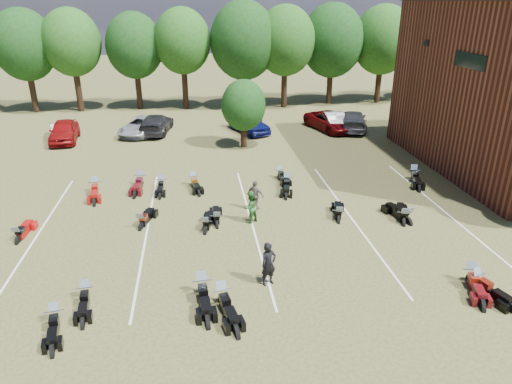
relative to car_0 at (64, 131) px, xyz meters
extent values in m
plane|color=brown|center=(15.46, -18.79, -0.80)|extent=(160.00, 160.00, 0.00)
imported|color=maroon|center=(0.00, 0.00, 0.00)|extent=(2.35, 4.88, 1.61)
imported|color=silver|center=(-0.51, 0.86, -0.15)|extent=(2.58, 4.20, 1.31)
imported|color=gray|center=(5.64, 1.24, -0.12)|extent=(3.78, 5.42, 1.38)
imported|color=black|center=(6.80, 1.55, -0.05)|extent=(2.85, 5.45, 1.51)
imported|color=#0B1153|center=(14.32, 0.71, 0.00)|extent=(3.53, 5.10, 1.61)
imported|color=#A4A39F|center=(21.36, 0.96, -0.06)|extent=(1.63, 4.53, 1.49)
imported|color=#5C0508|center=(21.14, 0.51, -0.06)|extent=(3.96, 5.82, 1.48)
imported|color=#36363B|center=(23.00, 0.36, -0.03)|extent=(3.63, 5.76, 1.56)
imported|color=black|center=(12.44, -21.01, 0.07)|extent=(0.75, 0.63, 1.75)
imported|color=#2E6827|center=(12.41, -15.69, 0.00)|extent=(0.99, 0.95, 1.61)
imported|color=#5C574F|center=(12.84, -14.29, 0.00)|extent=(0.99, 0.88, 1.61)
cube|color=black|center=(24.81, -6.79, 6.70)|extent=(0.30, 0.40, 0.30)
cube|color=black|center=(24.93, -11.79, 6.20)|extent=(0.06, 3.00, 0.80)
cylinder|color=black|center=(-5.54, 10.21, 1.24)|extent=(0.58, 0.58, 4.08)
ellipsoid|color=#1E4C19|center=(-5.54, 10.21, 5.53)|extent=(6.00, 6.00, 6.90)
cylinder|color=black|center=(-0.54, 10.21, 1.24)|extent=(0.58, 0.58, 4.08)
ellipsoid|color=#1E4C19|center=(-0.54, 10.21, 5.53)|extent=(6.00, 6.00, 6.90)
cylinder|color=black|center=(4.46, 10.21, 1.24)|extent=(0.57, 0.58, 4.08)
ellipsoid|color=#1E4C19|center=(4.46, 10.21, 5.53)|extent=(6.00, 6.00, 6.90)
cylinder|color=black|center=(9.46, 10.21, 1.24)|extent=(0.57, 0.58, 4.08)
ellipsoid|color=#1E4C19|center=(9.46, 10.21, 5.53)|extent=(6.00, 6.00, 6.90)
cylinder|color=black|center=(14.46, 10.21, 1.24)|extent=(0.58, 0.58, 4.08)
ellipsoid|color=#1E4C19|center=(14.46, 10.21, 5.53)|extent=(6.00, 6.00, 6.90)
cylinder|color=black|center=(19.46, 10.21, 1.24)|extent=(0.57, 0.58, 4.08)
ellipsoid|color=#1E4C19|center=(19.46, 10.21, 5.53)|extent=(6.00, 6.00, 6.90)
cylinder|color=black|center=(24.46, 10.21, 1.24)|extent=(0.57, 0.58, 4.08)
ellipsoid|color=#1E4C19|center=(24.46, 10.21, 5.53)|extent=(6.00, 6.00, 6.90)
cylinder|color=black|center=(29.46, 10.21, 1.24)|extent=(0.57, 0.58, 4.08)
ellipsoid|color=#1E4C19|center=(29.46, 10.21, 5.53)|extent=(6.00, 6.00, 6.90)
cylinder|color=black|center=(34.46, 10.21, 1.24)|extent=(0.58, 0.58, 4.08)
ellipsoid|color=#1E4C19|center=(34.46, 10.21, 5.53)|extent=(6.00, 6.00, 6.90)
cylinder|color=black|center=(39.46, 10.21, 1.24)|extent=(0.58, 0.58, 4.08)
ellipsoid|color=#1E4C19|center=(39.46, 10.21, 5.53)|extent=(6.00, 6.00, 6.90)
cylinder|color=black|center=(13.46, -3.29, 0.15)|extent=(0.24, 0.24, 1.90)
sphere|color=#1E4C19|center=(13.46, -3.29, 2.30)|extent=(3.20, 3.20, 3.20)
cube|color=silver|center=(2.46, -15.79, -0.80)|extent=(0.10, 14.00, 0.01)
cube|color=silver|center=(7.46, -15.79, -0.80)|extent=(0.10, 14.00, 0.01)
cube|color=silver|center=(12.46, -15.79, -0.80)|extent=(0.10, 14.00, 0.01)
cube|color=silver|center=(17.46, -15.79, -0.80)|extent=(0.10, 14.00, 0.01)
cube|color=silver|center=(22.46, -15.79, -0.80)|extent=(0.10, 14.00, 0.01)
camera|label=1|loc=(10.00, -35.56, 9.23)|focal=32.00mm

